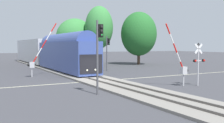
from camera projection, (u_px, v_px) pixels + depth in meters
name	position (u px, v px, depth m)	size (l,w,h in m)	color
ground_plane	(98.00, 81.00, 27.60)	(220.00, 220.00, 0.00)	#3D3D42
road_centre_stripe	(98.00, 81.00, 27.60)	(44.00, 0.20, 0.01)	beige
railway_track	(98.00, 80.00, 27.59)	(4.40, 80.00, 0.32)	gray
commuter_train	(47.00, 51.00, 45.63)	(3.04, 41.08, 5.16)	#384C93
crossing_gate_near	(182.00, 66.00, 23.94)	(2.74, 0.40, 5.69)	#B7B7BC
crossing_signal_mast	(199.00, 59.00, 24.17)	(1.36, 0.44, 4.03)	#B2B2B7
crossing_gate_far	(35.00, 59.00, 31.09)	(3.61, 0.40, 6.50)	#B7B7BC
traffic_signal_median	(99.00, 45.00, 19.81)	(0.53, 0.38, 5.68)	#4C4C51
traffic_signal_far_side	(108.00, 48.00, 38.63)	(0.53, 0.38, 5.13)	#4C4C51
maple_right_background	(139.00, 34.00, 50.91)	(6.97, 6.97, 10.29)	#4C3828
oak_far_right	(99.00, 28.00, 50.14)	(5.38, 5.38, 11.31)	brown
elm_centre_background	(75.00, 37.00, 52.92)	(7.54, 7.54, 9.19)	brown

